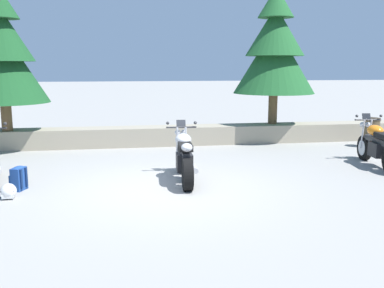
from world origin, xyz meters
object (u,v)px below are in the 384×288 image
at_px(motorcycle_silver_centre, 184,158).
at_px(pine_tree_far_left, 2,54).
at_px(rider_backpack, 19,178).
at_px(pine_tree_mid_left, 275,49).
at_px(trash_bin, 371,133).
at_px(motorcycle_orange_far_right, 377,146).
at_px(rider_helmet, 8,191).

xyz_separation_m(motorcycle_silver_centre, pine_tree_far_left, (-4.40, 4.06, 2.19)).
bearing_deg(pine_tree_far_left, rider_backpack, -74.55).
distance_m(motorcycle_silver_centre, pine_tree_far_left, 6.37).
height_order(pine_tree_mid_left, trash_bin, pine_tree_mid_left).
bearing_deg(motorcycle_silver_centre, rider_backpack, -176.56).
distance_m(motorcycle_orange_far_right, trash_bin, 2.58).
bearing_deg(rider_helmet, motorcycle_silver_centre, 12.83).
height_order(motorcycle_silver_centre, rider_backpack, motorcycle_silver_centre).
distance_m(rider_backpack, trash_bin, 9.65).
height_order(motorcycle_orange_far_right, pine_tree_far_left, pine_tree_far_left).
bearing_deg(motorcycle_orange_far_right, rider_helmet, -170.65).
height_order(motorcycle_silver_centre, pine_tree_mid_left, pine_tree_mid_left).
bearing_deg(pine_tree_far_left, rider_helmet, -76.97).
xyz_separation_m(pine_tree_far_left, pine_tree_mid_left, (7.86, 0.30, 0.18)).
xyz_separation_m(motorcycle_orange_far_right, pine_tree_far_left, (-9.10, 3.49, 2.19)).
xyz_separation_m(motorcycle_orange_far_right, pine_tree_mid_left, (-1.24, 3.79, 2.37)).
distance_m(motorcycle_orange_far_right, pine_tree_far_left, 9.99).
distance_m(motorcycle_silver_centre, rider_backpack, 3.24).
distance_m(pine_tree_far_left, trash_bin, 10.65).
height_order(motorcycle_orange_far_right, trash_bin, motorcycle_orange_far_right).
relative_size(motorcycle_silver_centre, trash_bin, 2.40).
bearing_deg(pine_tree_mid_left, rider_helmet, -142.87).
bearing_deg(rider_backpack, motorcycle_silver_centre, 3.44).
relative_size(rider_helmet, pine_tree_far_left, 0.07).
relative_size(rider_helmet, pine_tree_mid_left, 0.07).
xyz_separation_m(pine_tree_mid_left, trash_bin, (2.48, -1.53, -2.42)).
relative_size(motorcycle_orange_far_right, rider_helmet, 7.37).
height_order(rider_backpack, pine_tree_mid_left, pine_tree_mid_left).
relative_size(motorcycle_silver_centre, pine_tree_mid_left, 0.50).
bearing_deg(motorcycle_orange_far_right, pine_tree_mid_left, 108.15).
relative_size(motorcycle_orange_far_right, pine_tree_mid_left, 0.50).
relative_size(motorcycle_orange_far_right, trash_bin, 2.40).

